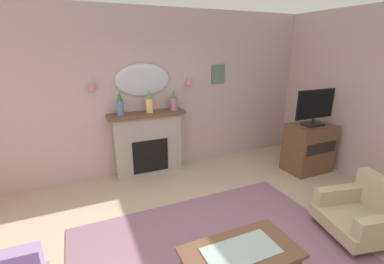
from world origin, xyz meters
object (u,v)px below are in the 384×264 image
Objects in this scene: wall_sconce_right at (189,81)px; tv_flatscreen at (315,106)px; wall_sconce_left at (92,86)px; coffee_table at (241,256)px; mantel_vase_right at (149,102)px; mantel_vase_left at (120,104)px; framed_picture at (218,74)px; mantel_vase_centre at (174,101)px; fireplace at (148,144)px; armchair_by_coffee_table at (366,213)px; wall_mirror at (143,80)px; tv_cabinet at (308,148)px.

wall_sconce_right is 0.17× the size of tv_flatscreen.
wall_sconce_right is at bearing 0.00° from wall_sconce_left.
wall_sconce_right is 3.28m from coffee_table.
mantel_vase_right is 0.37× the size of coffee_table.
mantel_vase_left is 2.00m from framed_picture.
mantel_vase_centre is at bearing -5.08° from wall_sconce_left.
armchair_by_coffee_table is (1.99, -2.79, -0.27)m from fireplace.
framed_picture is 1.88m from tv_flatscreen.
wall_mirror is (-0.05, 0.17, 0.37)m from mantel_vase_right.
wall_mirror reaches higher than wall_sconce_left.
wall_mirror is at bearing 3.37° from wall_sconce_left.
mantel_vase_left is 0.37× the size of coffee_table.
mantel_vase_left is 0.95m from mantel_vase_centre.
mantel_vase_left is at bearing -174.73° from wall_sconce_right.
mantel_vase_left is at bearing 180.00° from mantel_vase_right.
tv_cabinet is at bearing -18.42° from wall_sconce_left.
mantel_vase_right reaches higher than mantel_vase_centre.
mantel_vase_centre is at bearing -3.24° from fireplace.
mantel_vase_centre is at bearing 118.31° from armchair_by_coffee_table.
coffee_table is at bearing -114.87° from framed_picture.
wall_sconce_right is 0.66m from framed_picture.
wall_sconce_right reaches higher than tv_flatscreen.
mantel_vase_right reaches higher than coffee_table.
mantel_vase_centre is at bearing -18.78° from wall_mirror.
wall_mirror is 1.14× the size of tv_flatscreen.
coffee_table is at bearing -147.06° from tv_cabinet.
mantel_vase_left is at bearing -16.70° from wall_sconce_left.
mantel_vase_right is 0.41m from wall_mirror.
tv_flatscreen reaches higher than fireplace.
framed_picture reaches higher than tv_cabinet.
armchair_by_coffee_table is (1.49, -2.76, -1.02)m from mantel_vase_centre.
mantel_vase_centre is at bearing -169.80° from framed_picture.
wall_sconce_right is (1.30, 0.12, 0.31)m from mantel_vase_left.
mantel_vase_centre is 0.65m from wall_mirror.
mantel_vase_centre is at bearing 0.00° from mantel_vase_right.
mantel_vase_centre is 1.07× the size of framed_picture.
mantel_vase_right reaches higher than tv_flatscreen.
wall_sconce_right reaches higher than mantel_vase_right.
fireplace reaches higher than tv_cabinet.
wall_sconce_right is at bearing -3.37° from wall_mirror.
wall_mirror is 3.81m from armchair_by_coffee_table.
framed_picture is (2.35, 0.06, 0.09)m from wall_sconce_left.
wall_sconce_left reaches higher than mantel_vase_right.
fireplace is at bearing 150.47° from mantel_vase_right.
wall_sconce_left is 0.39× the size of framed_picture.
armchair_by_coffee_table is at bearing -54.53° from fireplace.
wall_mirror is 3.29m from tv_cabinet.
armchair_by_coffee_table is 1.08× the size of tv_cabinet.
wall_sconce_left is at bearing -178.54° from framed_picture.
framed_picture reaches higher than mantel_vase_left.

